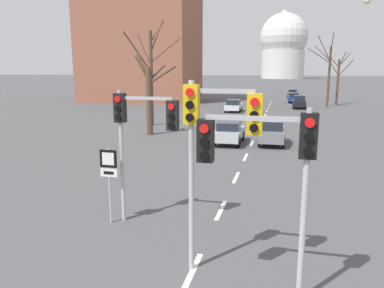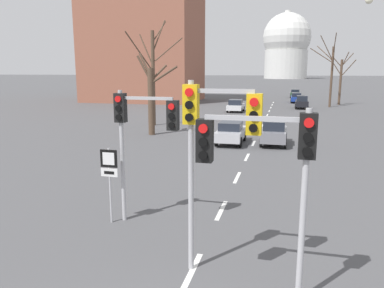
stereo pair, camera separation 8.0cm
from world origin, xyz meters
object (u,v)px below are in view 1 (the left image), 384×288
object	(u,v)px
traffic_signal_centre_tall	(213,130)
sedan_far_left	(299,102)
traffic_signal_near_right	(269,156)
traffic_signal_near_left	(139,124)
sedan_mid_centre	(272,132)
sedan_far_right	(229,132)
sedan_near_left	(292,93)
sedan_distant_centre	(294,98)
sedan_near_right	(233,106)
route_sign_post	(109,172)

from	to	relation	value
traffic_signal_centre_tall	sedan_far_left	distance (m)	44.80
traffic_signal_near_right	traffic_signal_near_left	bearing A→B (deg)	141.90
sedan_mid_centre	sedan_far_right	bearing A→B (deg)	-173.39
sedan_near_left	sedan_distant_centre	xyz separation A→B (m)	(0.00, -11.95, -0.01)
traffic_signal_centre_tall	sedan_mid_centre	size ratio (longest dim) A/B	1.26
traffic_signal_centre_tall	sedan_near_right	world-z (taller)	traffic_signal_centre_tall
traffic_signal_centre_tall	sedan_near_right	xyz separation A→B (m)	(-4.55, 38.23, -2.94)
traffic_signal_near_right	sedan_near_right	distance (m)	39.55
route_sign_post	sedan_mid_centre	xyz separation A→B (m)	(4.87, 15.44, -0.91)
route_sign_post	traffic_signal_near_right	bearing A→B (deg)	-30.02
route_sign_post	sedan_near_right	bearing A→B (deg)	90.97
route_sign_post	sedan_near_left	xyz separation A→B (m)	(7.04, 63.98, -0.97)
traffic_signal_near_right	route_sign_post	size ratio (longest dim) A/B	1.68
sedan_near_right	sedan_far_right	size ratio (longest dim) A/B	0.92
sedan_far_left	sedan_far_right	distance (m)	27.78
traffic_signal_near_right	sedan_near_left	bearing A→B (deg)	88.53
traffic_signal_near_right	sedan_mid_centre	world-z (taller)	traffic_signal_near_right
sedan_near_right	sedan_distant_centre	distance (m)	17.82
traffic_signal_centre_tall	traffic_signal_near_right	world-z (taller)	traffic_signal_centre_tall
traffic_signal_near_left	sedan_near_left	distance (m)	64.00
sedan_far_right	sedan_near_left	bearing A→B (deg)	83.98
sedan_near_left	sedan_far_left	size ratio (longest dim) A/B	1.17
sedan_near_left	route_sign_post	bearing A→B (deg)	-96.28
traffic_signal_centre_tall	sedan_far_left	xyz separation A→B (m)	(3.64, 44.56, -2.83)
traffic_signal_centre_tall	route_sign_post	size ratio (longest dim) A/B	1.88
sedan_far_right	sedan_distant_centre	xyz separation A→B (m)	(5.16, 36.94, -0.01)
sedan_near_left	sedan_far_left	world-z (taller)	sedan_far_left
sedan_near_right	traffic_signal_centre_tall	bearing A→B (deg)	-83.21
sedan_far_left	sedan_far_right	size ratio (longest dim) A/B	0.94
traffic_signal_near_right	sedan_far_left	xyz separation A→B (m)	(2.27, 45.35, -2.43)
traffic_signal_near_right	sedan_near_left	distance (m)	67.12
traffic_signal_centre_tall	sedan_near_left	distance (m)	66.40
traffic_signal_near_right	sedan_distant_centre	distance (m)	55.19
sedan_mid_centre	sedan_far_left	distance (m)	26.98
traffic_signal_centre_tall	sedan_far_left	size ratio (longest dim) A/B	1.27
sedan_near_left	sedan_mid_centre	world-z (taller)	sedan_mid_centre
sedan_near_left	sedan_far_right	bearing A→B (deg)	-96.02
sedan_distant_centre	sedan_mid_centre	bearing A→B (deg)	-93.41
route_sign_post	sedan_far_right	world-z (taller)	route_sign_post
traffic_signal_centre_tall	traffic_signal_near_left	bearing A→B (deg)	138.61
sedan_mid_centre	traffic_signal_near_left	bearing A→B (deg)	-104.40
sedan_far_left	sedan_near_left	bearing A→B (deg)	91.45
sedan_far_right	traffic_signal_near_left	bearing A→B (deg)	-93.48
sedan_mid_centre	sedan_distant_centre	distance (m)	36.66
sedan_mid_centre	sedan_far_right	world-z (taller)	sedan_mid_centre
traffic_signal_centre_tall	sedan_far_right	distance (m)	17.74
route_sign_post	sedan_far_left	xyz separation A→B (m)	(7.59, 42.28, -0.89)
traffic_signal_near_right	sedan_mid_centre	distance (m)	18.68
traffic_signal_near_right	sedan_far_right	bearing A→B (deg)	100.70
traffic_signal_near_left	traffic_signal_near_right	world-z (taller)	traffic_signal_near_left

